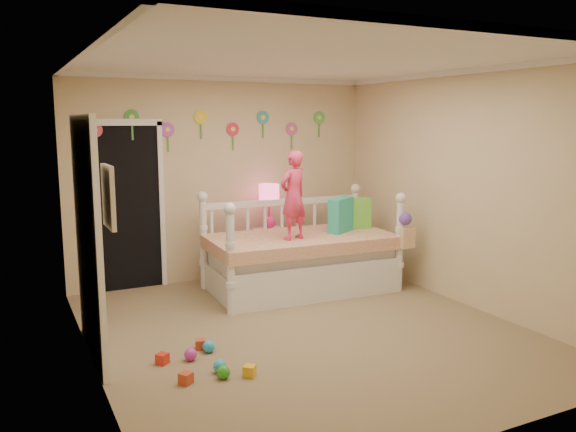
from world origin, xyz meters
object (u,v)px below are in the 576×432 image
daybed (301,241)px  table_lamp (269,199)px  nightstand (269,253)px  child (293,195)px

daybed → table_lamp: (-0.09, 0.72, 0.42)m
nightstand → table_lamp: size_ratio=1.10×
child → nightstand: 1.26m
daybed → child: 0.64m
child → nightstand: (0.10, 0.90, -0.87)m
nightstand → child: bearing=-98.9°
daybed → nightstand: daybed is taller
nightstand → table_lamp: (0.00, 0.00, 0.71)m
table_lamp → child: bearing=-96.6°
table_lamp → daybed: bearing=-82.9°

